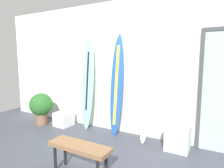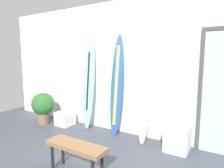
# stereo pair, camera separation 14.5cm
# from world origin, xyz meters

# --- Properties ---
(ground) EXTENTS (8.00, 8.00, 0.04)m
(ground) POSITION_xyz_m (0.00, 0.00, -0.02)
(ground) COLOR #454955
(wall_back) EXTENTS (7.20, 0.20, 2.80)m
(wall_back) POSITION_xyz_m (0.00, 1.30, 1.40)
(wall_back) COLOR white
(wall_back) RESTS_ON ground
(surfboard_seafoam) EXTENTS (0.30, 0.29, 2.20)m
(surfboard_seafoam) POSITION_xyz_m (-0.91, 1.02, 1.10)
(surfboard_seafoam) COLOR #8DCEBB
(surfboard_seafoam) RESTS_ON ground
(surfboard_cobalt) EXTENTS (0.29, 0.33, 2.11)m
(surfboard_cobalt) POSITION_xyz_m (-0.18, 1.03, 1.04)
(surfboard_cobalt) COLOR blue
(surfboard_cobalt) RESTS_ON ground
(surfboard_ivory) EXTENTS (0.28, 0.38, 2.02)m
(surfboard_ivory) POSITION_xyz_m (0.47, 0.99, 1.01)
(surfboard_ivory) COLOR silver
(surfboard_ivory) RESTS_ON ground
(display_block_left) EXTENTS (0.39, 0.39, 0.32)m
(display_block_left) POSITION_xyz_m (-1.54, 0.87, 0.16)
(display_block_left) COLOR white
(display_block_left) RESTS_ON ground
(display_block_center) EXTENTS (0.40, 0.40, 0.44)m
(display_block_center) POSITION_xyz_m (1.10, 0.93, 0.22)
(display_block_center) COLOR white
(display_block_center) RESTS_ON ground
(potted_plant) EXTENTS (0.55, 0.55, 0.77)m
(potted_plant) POSITION_xyz_m (-2.08, 0.68, 0.45)
(potted_plant) COLOR brown
(potted_plant) RESTS_ON ground
(bench) EXTENTS (0.91, 0.29, 0.44)m
(bench) POSITION_xyz_m (0.07, -0.53, 0.38)
(bench) COLOR #8E6543
(bench) RESTS_ON ground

